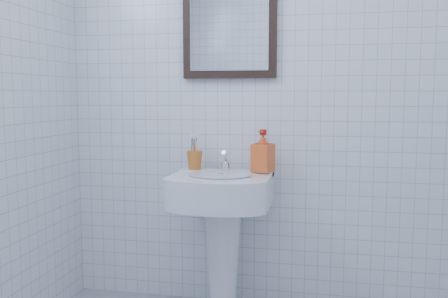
# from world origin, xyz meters

# --- Properties ---
(wall_back) EXTENTS (2.20, 0.02, 2.50)m
(wall_back) POSITION_xyz_m (0.00, 1.20, 1.25)
(wall_back) COLOR white
(wall_back) RESTS_ON ground
(washbasin) EXTENTS (0.50, 0.36, 0.76)m
(washbasin) POSITION_xyz_m (-0.21, 0.98, 0.51)
(washbasin) COLOR white
(washbasin) RESTS_ON ground
(faucet) EXTENTS (0.05, 0.10, 0.11)m
(faucet) POSITION_xyz_m (-0.21, 1.07, 0.80)
(faucet) COLOR silver
(faucet) RESTS_ON washbasin
(toothbrush_cup) EXTENTS (0.10, 0.10, 0.10)m
(toothbrush_cup) POSITION_xyz_m (-0.38, 1.09, 0.81)
(toothbrush_cup) COLOR #C66622
(toothbrush_cup) RESTS_ON washbasin
(soap_dispenser) EXTENTS (0.13, 0.13, 0.21)m
(soap_dispenser) POSITION_xyz_m (-0.01, 1.08, 0.87)
(soap_dispenser) COLOR red
(soap_dispenser) RESTS_ON washbasin
(wall_mirror) EXTENTS (0.50, 0.04, 0.62)m
(wall_mirror) POSITION_xyz_m (-0.21, 1.18, 1.55)
(wall_mirror) COLOR black
(wall_mirror) RESTS_ON wall_back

